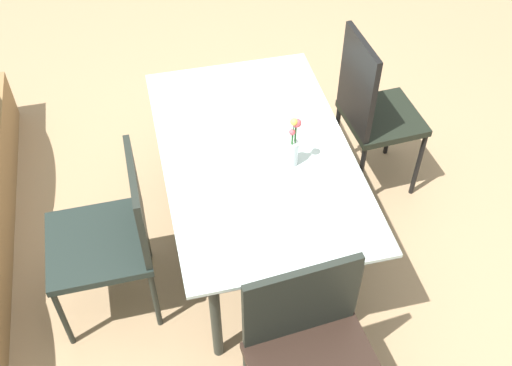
% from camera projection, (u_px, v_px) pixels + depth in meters
% --- Properties ---
extents(ground_plane, '(12.00, 12.00, 0.00)m').
position_uv_depth(ground_plane, '(245.00, 255.00, 3.41)').
color(ground_plane, '#9E7F5B').
extents(dining_table, '(1.46, 0.90, 0.70)m').
position_uv_depth(dining_table, '(256.00, 161.00, 3.00)').
color(dining_table, '#B2C6C1').
rests_on(dining_table, ground).
extents(chair_end_left, '(0.54, 0.54, 0.91)m').
position_uv_depth(chair_end_left, '(313.00, 358.00, 2.40)').
color(chair_end_left, black).
rests_on(chair_end_left, ground).
extents(chair_far_side, '(0.48, 0.48, 0.89)m').
position_uv_depth(chair_far_side, '(113.00, 232.00, 2.87)').
color(chair_far_side, black).
rests_on(chair_far_side, ground).
extents(chair_near_right, '(0.43, 0.43, 1.03)m').
position_uv_depth(chair_near_right, '(371.00, 108.00, 3.38)').
color(chair_near_right, black).
rests_on(chair_near_right, ground).
extents(flower_vase, '(0.06, 0.07, 0.28)m').
position_uv_depth(flower_vase, '(292.00, 146.00, 2.83)').
color(flower_vase, silver).
rests_on(flower_vase, dining_table).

